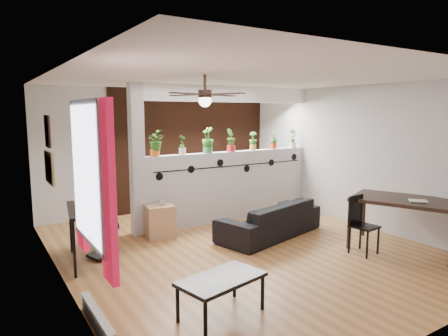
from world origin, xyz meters
TOP-DOWN VIEW (x-y plane):
  - room_shell at (0.00, 0.00)m, footprint 6.30×7.10m
  - partition_wall at (0.80, 1.50)m, footprint 3.60×0.18m
  - ceiling_header at (0.80, 1.50)m, footprint 3.60×0.18m
  - pier_column at (-1.11, 1.50)m, footprint 0.22×0.20m
  - brick_panel at (0.80, 2.97)m, footprint 3.90×0.05m
  - vine_decal at (0.80, 1.40)m, footprint 3.31×0.01m
  - window_assembly at (-2.56, -1.20)m, footprint 0.09×1.30m
  - baseboard_heater at (-2.54, -1.20)m, footprint 0.08×1.00m
  - corkboard at (-2.58, 0.95)m, footprint 0.03×0.60m
  - framed_art at (-2.58, 0.90)m, footprint 0.03×0.34m
  - ceiling_fan at (-0.80, -0.30)m, footprint 1.19×1.19m
  - potted_plant_0 at (-0.78, 1.50)m, footprint 0.19×0.24m
  - potted_plant_1 at (-0.25, 1.50)m, footprint 0.20×0.22m
  - potted_plant_2 at (0.27, 1.50)m, footprint 0.27×0.30m
  - potted_plant_3 at (0.80, 1.50)m, footprint 0.28×0.29m
  - potted_plant_4 at (1.33, 1.50)m, footprint 0.23×0.21m
  - potted_plant_5 at (1.85, 1.50)m, footprint 0.19×0.21m
  - potted_plant_6 at (2.38, 1.50)m, footprint 0.26×0.24m
  - sofa at (0.77, 0.24)m, footprint 2.05×1.21m
  - cube_shelf at (-0.86, 1.16)m, footprint 0.51×0.47m
  - cup at (-0.81, 1.16)m, footprint 0.13×0.13m
  - computer_desk at (-2.13, 0.64)m, footprint 0.74×1.17m
  - monitor at (-2.13, 0.79)m, footprint 0.36×0.14m
  - office_chair at (-1.92, 0.79)m, footprint 0.51×0.51m
  - dining_table at (2.05, -1.41)m, footprint 1.41×1.71m
  - book at (1.95, -1.71)m, footprint 0.30×0.30m
  - folding_chair at (1.39, -1.13)m, footprint 0.39×0.39m
  - coffee_table at (-1.38, -1.64)m, footprint 0.98×0.68m

SIDE VIEW (x-z plane):
  - baseboard_heater at x=-2.54m, z-range 0.00..0.18m
  - cube_shelf at x=-0.86m, z-range 0.00..0.56m
  - sofa at x=0.77m, z-range 0.00..0.56m
  - coffee_table at x=-1.38m, z-range 0.17..0.59m
  - office_chair at x=-1.92m, z-range -0.06..0.93m
  - folding_chair at x=1.39m, z-range 0.08..0.95m
  - cup at x=-0.81m, z-range 0.56..0.65m
  - partition_wall at x=0.80m, z-range 0.00..1.35m
  - computer_desk at x=-2.13m, z-range 0.32..1.11m
  - dining_table at x=2.05m, z-range 0.32..1.12m
  - book at x=1.95m, z-range 0.80..0.83m
  - monitor at x=-2.13m, z-range 0.79..0.99m
  - vine_decal at x=0.80m, z-range 0.93..1.23m
  - room_shell at x=0.00m, z-range -0.15..2.75m
  - pier_column at x=-1.11m, z-range 0.00..2.60m
  - brick_panel at x=0.80m, z-range 0.00..2.60m
  - corkboard at x=-2.58m, z-range 1.12..1.58m
  - window_assembly at x=-2.56m, z-range 0.73..2.28m
  - potted_plant_5 at x=1.85m, z-range 1.36..1.72m
  - potted_plant_1 at x=-0.25m, z-range 1.36..1.73m
  - potted_plant_4 at x=1.33m, z-range 1.36..1.73m
  - potted_plant_6 at x=2.38m, z-range 1.36..1.77m
  - potted_plant_3 at x=0.80m, z-range 1.36..1.81m
  - potted_plant_0 at x=-0.78m, z-range 1.36..1.81m
  - potted_plant_2 at x=0.27m, z-range 1.36..1.85m
  - framed_art at x=-2.58m, z-range 1.63..2.07m
  - ceiling_fan at x=-0.80m, z-range 2.10..2.53m
  - ceiling_header at x=0.80m, z-range 2.30..2.60m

